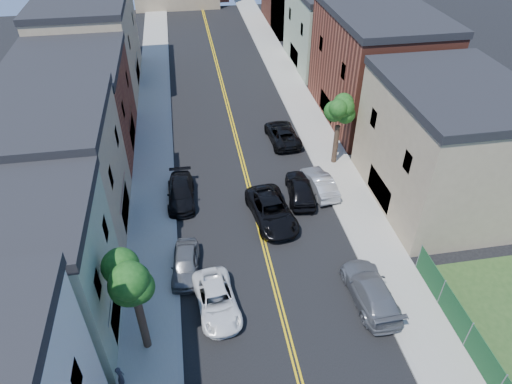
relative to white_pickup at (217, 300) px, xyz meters
name	(u,v)px	position (x,y,z in m)	size (l,w,h in m)	color
sidewalk_left	(153,122)	(-4.10, 24.02, -0.62)	(3.20, 100.00, 0.15)	gray
sidewalk_right	(305,110)	(11.70, 24.02, -0.62)	(3.20, 100.00, 0.15)	gray
curb_left	(170,121)	(-2.35, 24.02, -0.62)	(0.30, 100.00, 0.15)	gray
curb_right	(289,111)	(9.95, 24.02, -0.62)	(0.30, 100.00, 0.15)	gray
bldg_left_palegrn	(18,282)	(-10.20, 0.02, 3.55)	(9.00, 8.00, 8.50)	gray
bldg_left_tan_near	(49,179)	(-10.20, 9.02, 3.80)	(9.00, 10.00, 9.00)	#998466
bldg_left_brick	(75,110)	(-10.20, 20.02, 3.30)	(9.00, 12.00, 8.00)	brown
bldg_left_tan_far	(91,45)	(-10.20, 34.02, 4.05)	(9.00, 16.00, 9.50)	#998466
bldg_right_tan	(444,149)	(17.80, 8.02, 3.80)	(9.00, 12.00, 9.00)	#998466
bldg_right_brick	(374,69)	(17.80, 22.02, 4.30)	(9.00, 14.00, 10.00)	brown
bldg_right_palegrn	(331,30)	(17.80, 36.02, 3.55)	(9.00, 12.00, 8.50)	gray
fence_right	(483,359)	(13.30, -6.48, 0.40)	(0.04, 15.00, 1.90)	#143F1E
tree_left_mid	(128,265)	(-4.08, -1.97, 5.88)	(5.20, 5.20, 9.29)	#332119
tree_right_far	(341,103)	(11.72, 14.03, 5.06)	(4.40, 4.40, 8.03)	#332119
white_pickup	(217,300)	(0.00, 0.00, 0.00)	(2.32, 5.04, 1.40)	white
grey_car_left	(186,264)	(-1.70, 3.29, 0.03)	(1.73, 4.30, 1.47)	#54565B
black_car_left	(181,193)	(-1.70, 10.94, 0.04)	(2.08, 5.12, 1.48)	black
grey_car_right	(370,291)	(9.30, -0.92, 0.13)	(2.31, 5.69, 1.65)	slate
black_car_right	(300,188)	(7.60, 9.77, 0.15)	(2.01, 5.01, 1.71)	black
silver_car_right	(319,183)	(9.30, 10.30, 0.07)	(1.63, 4.69, 1.54)	#AFB1B7
dark_car_right_far	(282,134)	(8.03, 18.44, 0.07)	(2.54, 5.51, 1.53)	black
black_suv_lane	(272,211)	(4.83, 7.48, 0.13)	(2.75, 5.97, 1.66)	black
pedestrian_left	(121,377)	(-5.30, -4.21, 0.24)	(0.57, 0.38, 1.57)	#2A2A32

